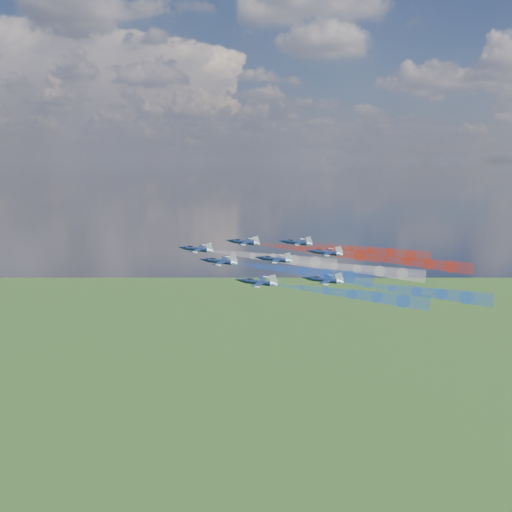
{
  "coord_description": "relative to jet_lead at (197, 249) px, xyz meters",
  "views": [
    {
      "loc": [
        -26.97,
        -144.76,
        189.95
      ],
      "look_at": [
        -17.56,
        9.64,
        165.74
      ],
      "focal_mm": 42.71,
      "sensor_mm": 36.0,
      "label": 1
    }
  ],
  "objects": [
    {
      "name": "jet_inner_right",
      "position": [
        12.84,
        6.13,
        0.96
      ],
      "size": [
        12.33,
        11.13,
        4.27
      ],
      "primitive_type": null,
      "rotation": [
        0.07,
        -0.1,
        1.26
      ],
      "color": "black"
    },
    {
      "name": "jet_inner_left",
      "position": [
        6.07,
        -13.01,
        -1.22
      ],
      "size": [
        12.33,
        11.13,
        4.27
      ],
      "primitive_type": null,
      "rotation": [
        0.07,
        -0.1,
        1.26
      ],
      "color": "black"
    },
    {
      "name": "trail_rear_right",
      "position": [
        54.0,
        -9.36,
        -2.31
      ],
      "size": [
        32.36,
        13.5,
        6.13
      ],
      "primitive_type": null,
      "rotation": [
        0.07,
        -0.1,
        1.26
      ],
      "color": "red"
    },
    {
      "name": "trail_inner_right",
      "position": [
        32.72,
        -0.17,
        -0.58
      ],
      "size": [
        32.36,
        13.5,
        6.13
      ],
      "primitive_type": null,
      "rotation": [
        0.07,
        -0.1,
        1.26
      ],
      "color": "red"
    },
    {
      "name": "trail_center_third",
      "position": [
        39.89,
        -14.91,
        -3.08
      ],
      "size": [
        32.36,
        13.5,
        6.13
      ],
      "primitive_type": null,
      "rotation": [
        0.07,
        -0.1,
        1.26
      ],
      "color": "white"
    },
    {
      "name": "jet_rear_right",
      "position": [
        34.12,
        -3.06,
        -0.77
      ],
      "size": [
        12.33,
        11.13,
        4.27
      ],
      "primitive_type": null,
      "rotation": [
        0.07,
        -0.1,
        1.26
      ],
      "color": "black"
    },
    {
      "name": "jet_outer_left",
      "position": [
        14.5,
        -27.63,
        -3.61
      ],
      "size": [
        12.33,
        11.13,
        4.27
      ],
      "primitive_type": null,
      "rotation": [
        0.07,
        -0.1,
        1.26
      ],
      "color": "black"
    },
    {
      "name": "jet_center_third",
      "position": [
        20.01,
        -8.61,
        -1.54
      ],
      "size": [
        12.33,
        11.13,
        4.27
      ],
      "primitive_type": null,
      "rotation": [
        0.07,
        -0.1,
        1.26
      ],
      "color": "black"
    },
    {
      "name": "trail_rear_left",
      "position": [
        50.22,
        -29.13,
        -5.77
      ],
      "size": [
        32.36,
        13.5,
        6.13
      ],
      "primitive_type": null,
      "rotation": [
        0.07,
        -0.1,
        1.26
      ],
      "color": "blue"
    },
    {
      "name": "trail_inner_left",
      "position": [
        25.95,
        -19.31,
        -2.76
      ],
      "size": [
        32.36,
        13.5,
        6.13
      ],
      "primitive_type": null,
      "rotation": [
        0.07,
        -0.1,
        1.26
      ],
      "color": "blue"
    },
    {
      "name": "trail_outer_right",
      "position": [
        48.17,
        5.29,
        -1.54
      ],
      "size": [
        32.36,
        13.5,
        6.13
      ],
      "primitive_type": null,
      "rotation": [
        0.07,
        -0.1,
        1.26
      ],
      "color": "red"
    },
    {
      "name": "jet_lead",
      "position": [
        0.0,
        0.0,
        0.0
      ],
      "size": [
        12.33,
        11.13,
        4.27
      ],
      "primitive_type": null,
      "rotation": [
        0.07,
        -0.1,
        1.26
      ],
      "color": "black"
    },
    {
      "name": "jet_outer_right",
      "position": [
        28.29,
        11.58,
        -0.01
      ],
      "size": [
        12.33,
        11.13,
        4.27
      ],
      "primitive_type": null,
      "rotation": [
        0.07,
        -0.1,
        1.26
      ],
      "color": "black"
    },
    {
      "name": "trail_lead",
      "position": [
        19.88,
        -6.29,
        -1.54
      ],
      "size": [
        32.36,
        13.5,
        6.13
      ],
      "primitive_type": null,
      "rotation": [
        0.07,
        -0.1,
        1.26
      ],
      "color": "white"
    },
    {
      "name": "jet_rear_left",
      "position": [
        30.34,
        -22.84,
        -4.23
      ],
      "size": [
        12.33,
        11.13,
        4.27
      ],
      "primitive_type": null,
      "rotation": [
        0.07,
        -0.1,
        1.26
      ],
      "color": "black"
    },
    {
      "name": "trail_outer_left",
      "position": [
        34.38,
        -33.93,
        -5.15
      ],
      "size": [
        32.36,
        13.5,
        6.13
      ],
      "primitive_type": null,
      "rotation": [
        0.07,
        -0.1,
        1.26
      ],
      "color": "blue"
    }
  ]
}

